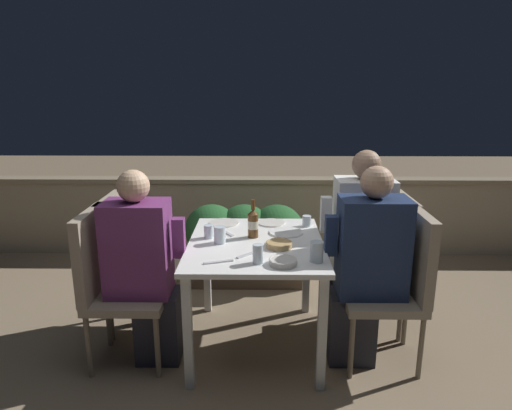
{
  "coord_description": "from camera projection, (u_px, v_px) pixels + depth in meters",
  "views": [
    {
      "loc": [
        0.03,
        -2.71,
        1.7
      ],
      "look_at": [
        0.0,
        0.08,
        0.94
      ],
      "focal_mm": 32.0,
      "sensor_mm": 36.0,
      "label": 1
    }
  ],
  "objects": [
    {
      "name": "ground_plane",
      "position": [
        256.0,
        343.0,
        3.06
      ],
      "size": [
        16.0,
        16.0,
        0.0
      ],
      "primitive_type": "plane",
      "color": "#847056"
    },
    {
      "name": "parapet_wall",
      "position": [
        258.0,
        215.0,
        4.62
      ],
      "size": [
        9.0,
        0.18,
        0.78
      ],
      "color": "gray",
      "rests_on": "ground_plane"
    },
    {
      "name": "dining_table",
      "position": [
        256.0,
        255.0,
        2.9
      ],
      "size": [
        0.85,
        1.01,
        0.72
      ],
      "color": "white",
      "rests_on": "ground_plane"
    },
    {
      "name": "planter_hedge",
      "position": [
        244.0,
        240.0,
        3.92
      ],
      "size": [
        1.02,
        0.47,
        0.69
      ],
      "color": "brown",
      "rests_on": "ground_plane"
    },
    {
      "name": "chair_left_near",
      "position": [
        110.0,
        275.0,
        2.77
      ],
      "size": [
        0.47,
        0.46,
        0.96
      ],
      "color": "gray",
      "rests_on": "ground_plane"
    },
    {
      "name": "person_purple_stripe",
      "position": [
        145.0,
        268.0,
        2.75
      ],
      "size": [
        0.48,
        0.26,
        1.21
      ],
      "color": "#282833",
      "rests_on": "ground_plane"
    },
    {
      "name": "chair_left_far",
      "position": [
        127.0,
        255.0,
        3.09
      ],
      "size": [
        0.47,
        0.46,
        0.96
      ],
      "color": "gray",
      "rests_on": "ground_plane"
    },
    {
      "name": "chair_right_near",
      "position": [
        400.0,
        276.0,
        2.76
      ],
      "size": [
        0.47,
        0.46,
        0.96
      ],
      "color": "gray",
      "rests_on": "ground_plane"
    },
    {
      "name": "person_navy_jumper",
      "position": [
        365.0,
        267.0,
        2.74
      ],
      "size": [
        0.49,
        0.26,
        1.24
      ],
      "color": "#282833",
      "rests_on": "ground_plane"
    },
    {
      "name": "chair_right_far",
      "position": [
        387.0,
        254.0,
        3.11
      ],
      "size": [
        0.47,
        0.46,
        0.96
      ],
      "color": "gray",
      "rests_on": "ground_plane"
    },
    {
      "name": "person_white_polo",
      "position": [
        357.0,
        243.0,
        3.09
      ],
      "size": [
        0.47,
        0.26,
        1.28
      ],
      "color": "#282833",
      "rests_on": "ground_plane"
    },
    {
      "name": "beer_bottle",
      "position": [
        253.0,
        223.0,
        2.93
      ],
      "size": [
        0.07,
        0.07,
        0.25
      ],
      "color": "brown",
      "rests_on": "dining_table"
    },
    {
      "name": "plate_0",
      "position": [
        286.0,
        232.0,
        3.04
      ],
      "size": [
        0.23,
        0.23,
        0.01
      ],
      "color": "white",
      "rests_on": "dining_table"
    },
    {
      "name": "plate_1",
      "position": [
        271.0,
        223.0,
        3.24
      ],
      "size": [
        0.19,
        0.19,
        0.01
      ],
      "color": "silver",
      "rests_on": "dining_table"
    },
    {
      "name": "plate_2",
      "position": [
        224.0,
        223.0,
        3.24
      ],
      "size": [
        0.21,
        0.21,
        0.01
      ],
      "color": "silver",
      "rests_on": "dining_table"
    },
    {
      "name": "bowl_0",
      "position": [
        283.0,
        261.0,
        2.51
      ],
      "size": [
        0.16,
        0.16,
        0.03
      ],
      "color": "beige",
      "rests_on": "dining_table"
    },
    {
      "name": "bowl_1",
      "position": [
        279.0,
        244.0,
        2.77
      ],
      "size": [
        0.16,
        0.16,
        0.04
      ],
      "color": "tan",
      "rests_on": "dining_table"
    },
    {
      "name": "glass_cup_0",
      "position": [
        209.0,
        231.0,
        2.93
      ],
      "size": [
        0.06,
        0.06,
        0.09
      ],
      "color": "silver",
      "rests_on": "dining_table"
    },
    {
      "name": "glass_cup_1",
      "position": [
        317.0,
        252.0,
        2.54
      ],
      "size": [
        0.07,
        0.07,
        0.12
      ],
      "color": "silver",
      "rests_on": "dining_table"
    },
    {
      "name": "glass_cup_2",
      "position": [
        258.0,
        254.0,
        2.52
      ],
      "size": [
        0.06,
        0.06,
        0.11
      ],
      "color": "silver",
      "rests_on": "dining_table"
    },
    {
      "name": "glass_cup_3",
      "position": [
        307.0,
        221.0,
        3.17
      ],
      "size": [
        0.06,
        0.06,
        0.08
      ],
      "color": "silver",
      "rests_on": "dining_table"
    },
    {
      "name": "glass_cup_4",
      "position": [
        220.0,
        235.0,
        2.84
      ],
      "size": [
        0.07,
        0.07,
        0.11
      ],
      "color": "silver",
      "rests_on": "dining_table"
    },
    {
      "name": "fork_0",
      "position": [
        218.0,
        262.0,
        2.54
      ],
      "size": [
        0.17,
        0.07,
        0.01
      ],
      "color": "silver",
      "rests_on": "dining_table"
    },
    {
      "name": "fork_1",
      "position": [
        248.0,
        254.0,
        2.65
      ],
      "size": [
        0.14,
        0.13,
        0.01
      ],
      "color": "silver",
      "rests_on": "dining_table"
    },
    {
      "name": "fork_2",
      "position": [
        226.0,
        233.0,
        3.03
      ],
      "size": [
        0.11,
        0.15,
        0.01
      ],
      "color": "silver",
      "rests_on": "dining_table"
    }
  ]
}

